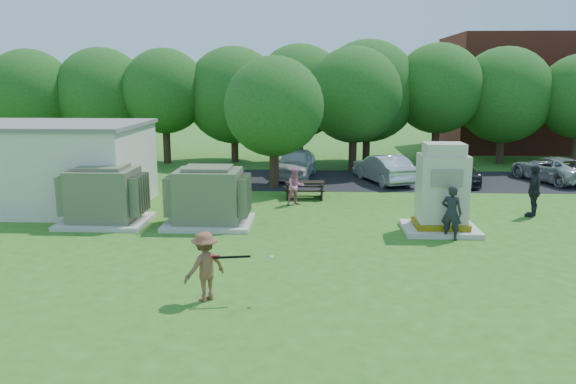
{
  "coord_description": "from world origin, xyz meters",
  "views": [
    {
      "loc": [
        0.86,
        -14.46,
        5.07
      ],
      "look_at": [
        0.0,
        4.0,
        1.3
      ],
      "focal_mm": 35.0,
      "sensor_mm": 36.0,
      "label": 1
    }
  ],
  "objects_px": {
    "person_walking_right": "(534,191)",
    "car_silver_a": "(384,169)",
    "picnic_table": "(305,188)",
    "car_white": "(295,163)",
    "transformer_right": "(209,198)",
    "generator_cabinet": "(442,193)",
    "transformer_left": "(104,197)",
    "person_by_generator": "(452,213)",
    "person_at_picnic": "(296,187)",
    "batter": "(205,266)",
    "car_dark": "(453,169)",
    "car_silver_b": "(552,169)"
  },
  "relations": [
    {
      "from": "person_by_generator",
      "to": "transformer_right",
      "type": "bearing_deg",
      "value": 14.27
    },
    {
      "from": "person_walking_right",
      "to": "car_white",
      "type": "distance_m",
      "value": 12.02
    },
    {
      "from": "car_dark",
      "to": "person_walking_right",
      "type": "bearing_deg",
      "value": -79.46
    },
    {
      "from": "transformer_left",
      "to": "person_walking_right",
      "type": "distance_m",
      "value": 15.6
    },
    {
      "from": "person_at_picnic",
      "to": "person_walking_right",
      "type": "relative_size",
      "value": 0.79
    },
    {
      "from": "picnic_table",
      "to": "car_silver_a",
      "type": "bearing_deg",
      "value": 44.88
    },
    {
      "from": "person_at_picnic",
      "to": "car_white",
      "type": "height_order",
      "value": "person_at_picnic"
    },
    {
      "from": "transformer_left",
      "to": "person_walking_right",
      "type": "height_order",
      "value": "transformer_left"
    },
    {
      "from": "person_at_picnic",
      "to": "car_silver_b",
      "type": "relative_size",
      "value": 0.34
    },
    {
      "from": "car_white",
      "to": "car_silver_b",
      "type": "relative_size",
      "value": 0.98
    },
    {
      "from": "transformer_left",
      "to": "person_by_generator",
      "type": "relative_size",
      "value": 1.7
    },
    {
      "from": "generator_cabinet",
      "to": "person_at_picnic",
      "type": "height_order",
      "value": "generator_cabinet"
    },
    {
      "from": "batter",
      "to": "person_walking_right",
      "type": "relative_size",
      "value": 0.85
    },
    {
      "from": "batter",
      "to": "car_silver_b",
      "type": "bearing_deg",
      "value": -175.9
    },
    {
      "from": "person_by_generator",
      "to": "batter",
      "type": "bearing_deg",
      "value": 62.43
    },
    {
      "from": "car_silver_b",
      "to": "transformer_left",
      "type": "bearing_deg",
      "value": 5.86
    },
    {
      "from": "person_walking_right",
      "to": "batter",
      "type": "bearing_deg",
      "value": -16.4
    },
    {
      "from": "car_white",
      "to": "person_by_generator",
      "type": "bearing_deg",
      "value": -56.97
    },
    {
      "from": "person_walking_right",
      "to": "car_silver_a",
      "type": "distance_m",
      "value": 8.18
    },
    {
      "from": "person_walking_right",
      "to": "car_dark",
      "type": "bearing_deg",
      "value": -134.21
    },
    {
      "from": "transformer_left",
      "to": "person_by_generator",
      "type": "bearing_deg",
      "value": -7.28
    },
    {
      "from": "batter",
      "to": "person_at_picnic",
      "type": "bearing_deg",
      "value": -143.77
    },
    {
      "from": "transformer_left",
      "to": "transformer_right",
      "type": "relative_size",
      "value": 1.0
    },
    {
      "from": "picnic_table",
      "to": "car_white",
      "type": "height_order",
      "value": "car_white"
    },
    {
      "from": "generator_cabinet",
      "to": "batter",
      "type": "height_order",
      "value": "generator_cabinet"
    },
    {
      "from": "batter",
      "to": "person_at_picnic",
      "type": "xyz_separation_m",
      "value": [
        1.75,
        10.02,
        -0.06
      ]
    },
    {
      "from": "transformer_right",
      "to": "generator_cabinet",
      "type": "distance_m",
      "value": 7.94
    },
    {
      "from": "batter",
      "to": "person_by_generator",
      "type": "distance_m",
      "value": 8.65
    },
    {
      "from": "person_by_generator",
      "to": "car_dark",
      "type": "distance_m",
      "value": 10.39
    },
    {
      "from": "transformer_left",
      "to": "person_at_picnic",
      "type": "bearing_deg",
      "value": 26.07
    },
    {
      "from": "transformer_right",
      "to": "generator_cabinet",
      "type": "relative_size",
      "value": 1.01
    },
    {
      "from": "transformer_right",
      "to": "car_silver_a",
      "type": "relative_size",
      "value": 0.71
    },
    {
      "from": "person_at_picnic",
      "to": "car_silver_b",
      "type": "xyz_separation_m",
      "value": [
        12.55,
        5.84,
        -0.13
      ]
    },
    {
      "from": "transformer_right",
      "to": "transformer_left",
      "type": "bearing_deg",
      "value": 180.0
    },
    {
      "from": "picnic_table",
      "to": "car_dark",
      "type": "height_order",
      "value": "car_dark"
    },
    {
      "from": "car_silver_a",
      "to": "car_dark",
      "type": "distance_m",
      "value": 3.41
    },
    {
      "from": "transformer_right",
      "to": "person_by_generator",
      "type": "xyz_separation_m",
      "value": [
        8.03,
        -1.5,
        -0.09
      ]
    },
    {
      "from": "generator_cabinet",
      "to": "picnic_table",
      "type": "relative_size",
      "value": 1.79
    },
    {
      "from": "car_white",
      "to": "transformer_right",
      "type": "bearing_deg",
      "value": -98.36
    },
    {
      "from": "transformer_right",
      "to": "batter",
      "type": "distance_m",
      "value": 6.88
    },
    {
      "from": "person_at_picnic",
      "to": "person_by_generator",
      "type": "bearing_deg",
      "value": -67.67
    },
    {
      "from": "car_white",
      "to": "car_silver_a",
      "type": "distance_m",
      "value": 4.53
    },
    {
      "from": "transformer_right",
      "to": "picnic_table",
      "type": "xyz_separation_m",
      "value": [
        3.28,
        4.63,
        -0.52
      ]
    },
    {
      "from": "person_at_picnic",
      "to": "transformer_right",
      "type": "bearing_deg",
      "value": -156.84
    },
    {
      "from": "picnic_table",
      "to": "car_white",
      "type": "distance_m",
      "value": 5.01
    },
    {
      "from": "person_at_picnic",
      "to": "person_walking_right",
      "type": "xyz_separation_m",
      "value": [
        8.88,
        -1.51,
        0.21
      ]
    },
    {
      "from": "transformer_left",
      "to": "car_silver_b",
      "type": "xyz_separation_m",
      "value": [
        19.18,
        9.08,
        -0.35
      ]
    },
    {
      "from": "person_by_generator",
      "to": "generator_cabinet",
      "type": "bearing_deg",
      "value": -58.65
    },
    {
      "from": "batter",
      "to": "car_dark",
      "type": "bearing_deg",
      "value": -165.07
    },
    {
      "from": "batter",
      "to": "car_dark",
      "type": "height_order",
      "value": "batter"
    }
  ]
}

